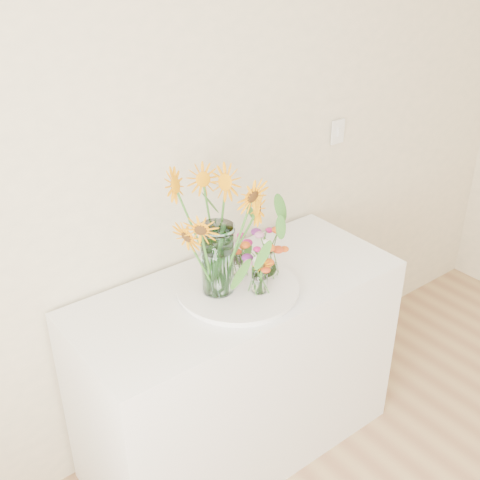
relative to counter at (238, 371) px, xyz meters
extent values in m
cube|color=white|center=(0.00, 0.00, 0.00)|extent=(1.40, 0.60, 0.90)
cylinder|color=white|center=(-0.03, -0.04, 0.46)|extent=(0.47, 0.47, 0.02)
cylinder|color=silver|center=(-0.11, -0.01, 0.62)|extent=(0.15, 0.15, 0.29)
cylinder|color=white|center=(0.02, -0.11, 0.53)|extent=(0.06, 0.06, 0.11)
cylinder|color=white|center=(0.03, 0.04, 0.52)|extent=(0.07, 0.07, 0.10)
camera|label=1|loc=(-1.26, -1.63, 1.80)|focal=45.00mm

